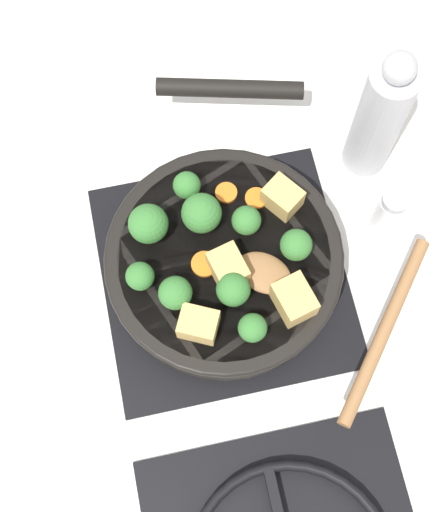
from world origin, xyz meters
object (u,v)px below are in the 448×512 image
at_px(wooden_spoon, 332,305).
at_px(salt_shaker, 389,212).
at_px(skillet_pan, 224,260).
at_px(pepper_mill, 380,117).

bearing_deg(wooden_spoon, salt_shaker, -134.54).
bearing_deg(salt_shaker, skillet_pan, 6.14).
relative_size(wooden_spoon, salt_shaker, 2.77).
height_order(wooden_spoon, pepper_mill, pepper_mill).
height_order(wooden_spoon, salt_shaker, wooden_spoon).
bearing_deg(pepper_mill, wooden_spoon, 61.84).
height_order(skillet_pan, salt_shaker, salt_shaker).
relative_size(skillet_pan, salt_shaker, 4.71).
bearing_deg(skillet_pan, salt_shaker, -173.86).
relative_size(pepper_mill, salt_shaker, 2.69).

